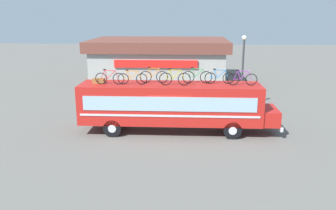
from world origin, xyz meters
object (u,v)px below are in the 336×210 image
at_px(rooftop_bicycle_6, 219,77).
at_px(luggage_bag_1, 99,81).
at_px(rooftop_bicycle_2, 132,78).
at_px(rooftop_bicycle_5, 197,76).
at_px(rooftop_bicycle_4, 175,78).
at_px(rooftop_bicycle_1, 110,78).
at_px(rooftop_bicycle_3, 154,76).
at_px(street_lamp, 243,66).
at_px(rooftop_bicycle_7, 242,79).
at_px(bus, 173,104).

bearing_deg(rooftop_bicycle_6, luggage_bag_1, -178.25).
relative_size(rooftop_bicycle_2, rooftop_bicycle_5, 0.98).
bearing_deg(rooftop_bicycle_6, rooftop_bicycle_4, -166.67).
bearing_deg(luggage_bag_1, rooftop_bicycle_5, 3.33).
relative_size(luggage_bag_1, rooftop_bicycle_1, 0.41).
xyz_separation_m(rooftop_bicycle_1, rooftop_bicycle_3, (2.50, 0.58, 0.01)).
xyz_separation_m(rooftop_bicycle_3, street_lamp, (5.89, 4.57, -0.01)).
distance_m(rooftop_bicycle_6, street_lamp, 5.08).
xyz_separation_m(rooftop_bicycle_5, rooftop_bicycle_7, (2.54, -0.55, -0.01)).
xyz_separation_m(rooftop_bicycle_2, rooftop_bicycle_3, (1.19, 0.56, 0.02)).
relative_size(rooftop_bicycle_1, street_lamp, 0.31).
bearing_deg(rooftop_bicycle_2, rooftop_bicycle_7, 0.59).
relative_size(luggage_bag_1, rooftop_bicycle_3, 0.42).
xyz_separation_m(rooftop_bicycle_1, rooftop_bicycle_7, (7.58, 0.08, 0.00)).
height_order(bus, rooftop_bicycle_5, rooftop_bicycle_5).
distance_m(rooftop_bicycle_3, rooftop_bicycle_6, 3.82).
bearing_deg(rooftop_bicycle_1, rooftop_bicycle_3, 12.99).
xyz_separation_m(bus, rooftop_bicycle_5, (1.37, 0.40, 1.56)).
relative_size(rooftop_bicycle_1, rooftop_bicycle_6, 0.99).
xyz_separation_m(rooftop_bicycle_1, rooftop_bicycle_2, (1.31, 0.02, -0.01)).
xyz_separation_m(rooftop_bicycle_1, rooftop_bicycle_5, (5.04, 0.63, 0.02)).
bearing_deg(rooftop_bicycle_7, rooftop_bicycle_6, 161.36).
relative_size(luggage_bag_1, rooftop_bicycle_4, 0.39).
bearing_deg(rooftop_bicycle_1, rooftop_bicycle_2, 0.86).
relative_size(rooftop_bicycle_4, rooftop_bicycle_5, 1.02).
distance_m(bus, rooftop_bicycle_4, 1.61).
relative_size(rooftop_bicycle_2, street_lamp, 0.32).
xyz_separation_m(luggage_bag_1, rooftop_bicycle_7, (8.31, -0.21, 0.23)).
relative_size(rooftop_bicycle_3, rooftop_bicycle_7, 0.99).
bearing_deg(rooftop_bicycle_4, rooftop_bicycle_2, 177.25).
bearing_deg(rooftop_bicycle_5, luggage_bag_1, -176.67).
height_order(bus, rooftop_bicycle_6, rooftop_bicycle_6).
bearing_deg(rooftop_bicycle_1, luggage_bag_1, 157.84).
height_order(rooftop_bicycle_2, rooftop_bicycle_3, rooftop_bicycle_3).
height_order(bus, street_lamp, street_lamp).
xyz_separation_m(rooftop_bicycle_6, rooftop_bicycle_7, (1.26, -0.43, 0.01)).
bearing_deg(rooftop_bicycle_1, rooftop_bicycle_6, 4.61).
bearing_deg(street_lamp, rooftop_bicycle_1, -148.49).
bearing_deg(luggage_bag_1, rooftop_bicycle_2, -7.70).
xyz_separation_m(rooftop_bicycle_3, rooftop_bicycle_6, (3.82, -0.07, -0.02)).
relative_size(luggage_bag_1, rooftop_bicycle_6, 0.41).
xyz_separation_m(bus, street_lamp, (4.72, 4.91, 1.55)).
height_order(rooftop_bicycle_2, rooftop_bicycle_6, rooftop_bicycle_6).
bearing_deg(luggage_bag_1, rooftop_bicycle_4, -5.01).
relative_size(rooftop_bicycle_5, rooftop_bicycle_6, 1.02).
bearing_deg(rooftop_bicycle_1, rooftop_bicycle_5, 7.13).
distance_m(bus, rooftop_bicycle_2, 2.82).
bearing_deg(rooftop_bicycle_3, rooftop_bicycle_4, -28.17).
height_order(rooftop_bicycle_1, rooftop_bicycle_2, rooftop_bicycle_1).
height_order(rooftop_bicycle_1, street_lamp, street_lamp).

